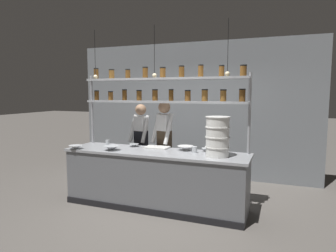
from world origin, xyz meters
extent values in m
plane|color=#5B5651|center=(0.00, 0.00, 0.00)|extent=(40.00, 40.00, 0.00)
cube|color=gray|center=(0.00, 2.06, 1.47)|extent=(5.40, 0.12, 2.94)
cube|color=slate|center=(0.00, 0.00, 0.44)|extent=(2.94, 0.72, 0.88)
cube|color=#999BA0|center=(0.00, 0.00, 0.90)|extent=(3.00, 0.76, 0.04)
cube|color=black|center=(0.00, -0.36, 0.05)|extent=(2.94, 0.03, 0.10)
cylinder|color=#999BA0|center=(-1.42, 0.33, 1.08)|extent=(0.04, 0.04, 2.16)
cylinder|color=#999BA0|center=(1.42, 0.33, 1.08)|extent=(0.04, 0.04, 2.16)
cube|color=#999BA0|center=(0.00, 0.33, 1.70)|extent=(2.84, 0.28, 0.04)
cylinder|color=#513314|center=(-1.31, 0.33, 1.80)|extent=(0.08, 0.08, 0.16)
cylinder|color=black|center=(-1.31, 0.33, 1.89)|extent=(0.08, 0.08, 0.02)
cylinder|color=brown|center=(-1.01, 0.33, 1.79)|extent=(0.09, 0.09, 0.14)
cylinder|color=black|center=(-1.01, 0.33, 1.87)|extent=(0.09, 0.09, 0.02)
cylinder|color=#513314|center=(-0.73, 0.33, 1.81)|extent=(0.08, 0.08, 0.17)
cylinder|color=black|center=(-0.73, 0.33, 1.90)|extent=(0.08, 0.08, 0.02)
cylinder|color=brown|center=(-0.44, 0.33, 1.80)|extent=(0.09, 0.09, 0.16)
cylinder|color=black|center=(-0.44, 0.33, 1.89)|extent=(0.09, 0.09, 0.02)
cylinder|color=brown|center=(-0.14, 0.33, 1.80)|extent=(0.09, 0.09, 0.17)
cylinder|color=black|center=(-0.14, 0.33, 1.90)|extent=(0.10, 0.10, 0.02)
cylinder|color=#513314|center=(0.15, 0.33, 1.80)|extent=(0.08, 0.08, 0.17)
cylinder|color=black|center=(0.15, 0.33, 1.90)|extent=(0.08, 0.08, 0.02)
cylinder|color=brown|center=(0.44, 0.33, 1.80)|extent=(0.10, 0.10, 0.16)
cylinder|color=black|center=(0.44, 0.33, 1.89)|extent=(0.10, 0.10, 0.02)
cylinder|color=brown|center=(0.72, 0.33, 1.80)|extent=(0.10, 0.10, 0.17)
cylinder|color=black|center=(0.72, 0.33, 1.90)|extent=(0.10, 0.10, 0.02)
cylinder|color=brown|center=(1.02, 0.33, 1.80)|extent=(0.10, 0.10, 0.17)
cylinder|color=black|center=(1.02, 0.33, 1.90)|extent=(0.10, 0.10, 0.02)
cylinder|color=brown|center=(1.30, 0.33, 1.81)|extent=(0.10, 0.10, 0.18)
cylinder|color=black|center=(1.30, 0.33, 1.90)|extent=(0.10, 0.10, 0.02)
cube|color=#999BA0|center=(0.00, 0.33, 2.08)|extent=(2.84, 0.28, 0.04)
cylinder|color=brown|center=(-1.31, 0.33, 2.19)|extent=(0.08, 0.08, 0.18)
cylinder|color=black|center=(-1.31, 0.33, 2.29)|extent=(0.09, 0.09, 0.02)
cylinder|color=brown|center=(-0.98, 0.33, 2.17)|extent=(0.10, 0.10, 0.15)
cylinder|color=black|center=(-0.98, 0.33, 2.26)|extent=(0.10, 0.10, 0.02)
cylinder|color=brown|center=(-0.66, 0.33, 2.17)|extent=(0.09, 0.09, 0.14)
cylinder|color=black|center=(-0.66, 0.33, 2.25)|extent=(0.09, 0.09, 0.02)
cylinder|color=brown|center=(-0.32, 0.33, 2.18)|extent=(0.09, 0.09, 0.17)
cylinder|color=black|center=(-0.32, 0.33, 2.28)|extent=(0.09, 0.09, 0.02)
cylinder|color=brown|center=(0.00, 0.33, 2.18)|extent=(0.10, 0.10, 0.16)
cylinder|color=black|center=(0.00, 0.33, 2.27)|extent=(0.10, 0.10, 0.02)
cylinder|color=brown|center=(0.33, 0.33, 2.18)|extent=(0.09, 0.09, 0.17)
cylinder|color=black|center=(0.33, 0.33, 2.28)|extent=(0.09, 0.09, 0.02)
cylinder|color=brown|center=(0.65, 0.33, 2.19)|extent=(0.09, 0.09, 0.18)
cylinder|color=black|center=(0.65, 0.33, 2.28)|extent=(0.09, 0.09, 0.02)
cylinder|color=brown|center=(0.98, 0.33, 2.18)|extent=(0.08, 0.08, 0.16)
cylinder|color=black|center=(0.98, 0.33, 2.27)|extent=(0.08, 0.08, 0.02)
cylinder|color=brown|center=(1.31, 0.33, 2.17)|extent=(0.10, 0.10, 0.15)
cylinder|color=black|center=(1.31, 0.33, 2.26)|extent=(0.10, 0.10, 0.02)
cylinder|color=black|center=(-0.70, 0.78, 0.39)|extent=(0.11, 0.11, 0.79)
cylinder|color=black|center=(-0.55, 0.75, 0.39)|extent=(0.11, 0.11, 0.79)
cube|color=black|center=(-0.63, 0.76, 0.96)|extent=(0.25, 0.21, 0.34)
cube|color=white|center=(-0.63, 0.76, 1.27)|extent=(0.25, 0.22, 0.28)
sphere|color=#A37A5B|center=(-0.63, 0.76, 1.53)|extent=(0.21, 0.21, 0.21)
cylinder|color=white|center=(-0.78, 0.73, 1.18)|extent=(0.11, 0.25, 0.52)
cylinder|color=white|center=(-0.49, 0.67, 1.18)|extent=(0.11, 0.25, 0.52)
cylinder|color=black|center=(-0.15, 0.61, 0.41)|extent=(0.11, 0.11, 0.82)
cylinder|color=black|center=(0.00, 0.56, 0.41)|extent=(0.11, 0.11, 0.82)
cube|color=#473828|center=(-0.07, 0.58, 1.00)|extent=(0.26, 0.23, 0.36)
cube|color=white|center=(-0.07, 0.58, 1.32)|extent=(0.26, 0.24, 0.29)
sphere|color=#A37A5B|center=(-0.07, 0.58, 1.60)|extent=(0.22, 0.22, 0.22)
cylinder|color=white|center=(-0.23, 0.57, 1.22)|extent=(0.14, 0.26, 0.54)
cylinder|color=white|center=(0.05, 0.48, 1.22)|extent=(0.14, 0.26, 0.54)
cylinder|color=white|center=(1.02, -0.05, 0.99)|extent=(0.34, 0.34, 0.14)
cylinder|color=silver|center=(1.02, -0.05, 1.06)|extent=(0.36, 0.36, 0.01)
cylinder|color=white|center=(1.02, -0.05, 1.14)|extent=(0.34, 0.34, 0.14)
cylinder|color=silver|center=(1.02, -0.05, 1.21)|extent=(0.36, 0.36, 0.01)
cylinder|color=white|center=(1.02, -0.05, 1.28)|extent=(0.34, 0.34, 0.14)
cylinder|color=silver|center=(1.02, -0.05, 1.36)|extent=(0.36, 0.36, 0.01)
cylinder|color=white|center=(1.02, -0.05, 1.43)|extent=(0.34, 0.34, 0.14)
cylinder|color=silver|center=(1.02, -0.05, 1.50)|extent=(0.36, 0.36, 0.01)
cube|color=silver|center=(-0.08, 0.25, 0.93)|extent=(0.40, 0.26, 0.02)
cylinder|color=#B2B7BC|center=(-0.69, -0.19, 0.93)|extent=(0.12, 0.12, 0.01)
cone|color=#B2B7BC|center=(-0.69, -0.19, 0.96)|extent=(0.26, 0.26, 0.07)
cylinder|color=#B2B7BC|center=(0.79, 0.28, 0.93)|extent=(0.08, 0.08, 0.01)
cone|color=#B2B7BC|center=(0.79, 0.28, 0.95)|extent=(0.19, 0.19, 0.05)
cylinder|color=silver|center=(-1.31, -0.31, 0.93)|extent=(0.10, 0.10, 0.01)
cone|color=silver|center=(-1.31, -0.31, 0.95)|extent=(0.22, 0.22, 0.06)
cylinder|color=white|center=(0.44, 0.23, 0.93)|extent=(0.12, 0.12, 0.01)
cone|color=white|center=(0.44, 0.23, 0.96)|extent=(0.27, 0.27, 0.07)
cylinder|color=#B2B7BC|center=(-0.50, 0.24, 0.93)|extent=(0.08, 0.08, 0.01)
cone|color=#B2B7BC|center=(-0.50, 0.24, 0.94)|extent=(0.17, 0.17, 0.05)
cylinder|color=#B2B7BC|center=(-0.97, 0.13, 0.97)|extent=(0.07, 0.07, 0.10)
cylinder|color=#B2B7BC|center=(0.63, 0.09, 0.97)|extent=(0.08, 0.08, 0.10)
cylinder|color=black|center=(-1.09, 0.00, 2.51)|extent=(0.01, 0.01, 0.77)
sphere|color=#F9E5B2|center=(-1.09, 0.00, 2.12)|extent=(0.07, 0.07, 0.07)
cylinder|color=black|center=(-0.01, 0.00, 2.51)|extent=(0.01, 0.01, 0.77)
sphere|color=#F9E5B2|center=(-0.01, 0.00, 2.12)|extent=(0.07, 0.07, 0.07)
cylinder|color=black|center=(1.13, 0.00, 2.51)|extent=(0.01, 0.01, 0.77)
sphere|color=#F9E5B2|center=(1.13, 0.00, 2.12)|extent=(0.07, 0.07, 0.07)
camera|label=1|loc=(1.89, -4.34, 1.85)|focal=32.00mm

